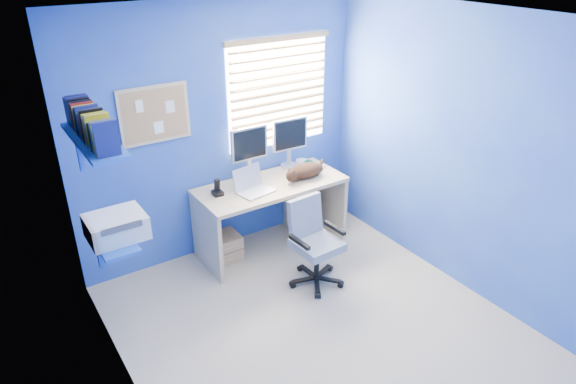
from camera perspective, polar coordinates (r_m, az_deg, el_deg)
floor at (r=4.52m, az=3.06°, el=-14.48°), size 3.00×3.20×0.00m
ceiling at (r=3.44m, az=4.10°, el=18.78°), size 3.00×3.20×0.00m
wall_back at (r=5.08m, az=-7.39°, el=6.61°), size 3.00×0.01×2.50m
wall_front at (r=2.91m, az=23.10°, el=-12.02°), size 3.00×0.01×2.50m
wall_left at (r=3.26m, az=-18.35°, el=-6.68°), size 0.01×3.20×2.50m
wall_right at (r=4.80m, az=18.07°, el=4.29°), size 0.01×3.20×2.50m
desk at (r=5.32m, az=-1.86°, el=-2.66°), size 1.51×0.65×0.74m
laptop at (r=4.93m, az=-3.65°, el=1.11°), size 0.37×0.32×0.22m
monitor_left at (r=5.20m, az=-4.40°, el=4.41°), size 0.40×0.12×0.54m
monitor_right at (r=5.44m, az=0.10°, el=5.50°), size 0.41×0.14×0.54m
phone at (r=4.93m, az=-7.88°, el=0.58°), size 0.09×0.11×0.17m
mug at (r=5.43m, az=2.33°, el=2.92°), size 0.10×0.09×0.10m
cd_spindle at (r=5.53m, az=1.57°, el=3.22°), size 0.13×0.13×0.07m
cat at (r=5.26m, az=1.97°, el=2.39°), size 0.45×0.31×0.15m
tower_pc at (r=5.70m, az=1.42°, el=-2.15°), size 0.20×0.44×0.45m
drawer_boxes at (r=5.27m, az=-7.31°, el=-6.12°), size 0.35×0.28×0.27m
yellow_book at (r=5.54m, az=1.40°, el=-4.32°), size 0.03×0.17×0.24m
backpack at (r=5.89m, az=5.17°, el=-2.05°), size 0.32×0.28×0.31m
office_chair at (r=4.83m, az=2.91°, el=-6.76°), size 0.50×0.50×0.83m
window_blinds at (r=5.26m, az=-0.99°, el=10.97°), size 1.15×0.05×1.10m
corkboard at (r=4.74m, az=-14.59°, el=8.33°), size 0.64×0.02×0.52m
wall_shelves at (r=3.85m, az=-19.88°, el=1.50°), size 0.42×0.90×1.05m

